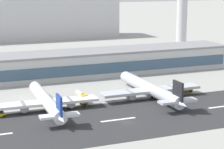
{
  "coord_description": "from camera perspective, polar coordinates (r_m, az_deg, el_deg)",
  "views": [
    {
      "loc": [
        -53.43,
        -120.28,
        44.17
      ],
      "look_at": [
        7.69,
        32.55,
        8.34
      ],
      "focal_mm": 70.01,
      "sensor_mm": 36.0,
      "label": 1
    }
  ],
  "objects": [
    {
      "name": "ground_plane",
      "position": [
        138.83,
        2.06,
        -6.28
      ],
      "size": [
        1400.0,
        1400.0,
        0.0
      ],
      "primitive_type": "plane",
      "color": "#9E9E99"
    },
    {
      "name": "runway_strip",
      "position": [
        141.9,
        1.47,
        -5.84
      ],
      "size": [
        800.0,
        38.36,
        0.08
      ],
      "primitive_type": "cube",
      "color": "#2D2D30",
      "rests_on": "ground_plane"
    },
    {
      "name": "runway_centreline_dash_4",
      "position": [
        141.24,
        0.82,
        -5.91
      ],
      "size": [
        12.0,
        1.2,
        0.01
      ],
      "primitive_type": "cube",
      "color": "white",
      "rests_on": "runway_strip"
    },
    {
      "name": "runway_centreline_dash_5",
      "position": [
        160.46,
        14.28,
        -4.06
      ],
      "size": [
        12.0,
        1.2,
        0.01
      ],
      "primitive_type": "cube",
      "color": "white",
      "rests_on": "runway_strip"
    },
    {
      "name": "terminal_building",
      "position": [
        203.29,
        -5.8,
        1.33
      ],
      "size": [
        163.76,
        21.5,
        11.51
      ],
      "color": "#B7BABC",
      "rests_on": "ground_plane"
    },
    {
      "name": "control_tower",
      "position": [
        260.83,
        9.14,
        8.21
      ],
      "size": [
        11.28,
        11.28,
        44.72
      ],
      "color": "silver",
      "rests_on": "ground_plane"
    },
    {
      "name": "distant_hotel_block",
      "position": [
        337.0,
        -10.33,
        7.42
      ],
      "size": [
        129.52,
        29.96,
        33.5
      ],
      "primitive_type": "cube",
      "color": "#BCBCC1",
      "rests_on": "ground_plane"
    },
    {
      "name": "airliner_navy_tail_gate_0",
      "position": [
        151.01,
        -8.46,
        -3.59
      ],
      "size": [
        36.09,
        48.4,
        10.1
      ],
      "rotation": [
        0.0,
        0.0,
        1.55
      ],
      "color": "white",
      "rests_on": "ground_plane"
    },
    {
      "name": "airliner_black_tail_gate_1",
      "position": [
        165.73,
        5.23,
        -2.0
      ],
      "size": [
        40.15,
        51.62,
        10.78
      ],
      "rotation": [
        0.0,
        0.0,
        1.58
      ],
      "color": "silver",
      "rests_on": "ground_plane"
    },
    {
      "name": "service_baggage_tug_0",
      "position": [
        148.33,
        -14.42,
        -5.02
      ],
      "size": [
        3.55,
        2.72,
        2.2
      ],
      "rotation": [
        0.0,
        0.0,
        3.48
      ],
      "color": "gold",
      "rests_on": "ground_plane"
    },
    {
      "name": "service_box_truck_1",
      "position": [
        177.93,
        9.51,
        -1.67
      ],
      "size": [
        6.28,
        3.39,
        3.25
      ],
      "rotation": [
        0.0,
        0.0,
        6.14
      ],
      "color": "gold",
      "rests_on": "ground_plane"
    },
    {
      "name": "service_fuel_truck_2",
      "position": [
        160.75,
        -4.06,
        -2.95
      ],
      "size": [
        3.01,
        8.55,
        3.95
      ],
      "rotation": [
        0.0,
        0.0,
        4.73
      ],
      "color": "gold",
      "rests_on": "ground_plane"
    }
  ]
}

